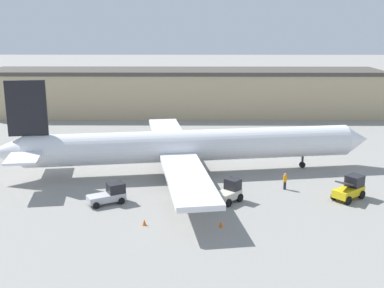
{
  "coord_description": "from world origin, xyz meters",
  "views": [
    {
      "loc": [
        0.43,
        -53.4,
        17.15
      ],
      "look_at": [
        0.0,
        0.0,
        3.43
      ],
      "focal_mm": 45.0,
      "sensor_mm": 36.0,
      "label": 1
    }
  ],
  "objects_px": {
    "ground_crew_worker": "(285,181)",
    "safety_cone_near": "(144,222)",
    "pushback_tug": "(109,194)",
    "baggage_tug": "(229,192)",
    "safety_cone_far": "(221,224)",
    "belt_loader_truck": "(350,188)",
    "airplane": "(183,146)"
  },
  "relations": [
    {
      "from": "ground_crew_worker",
      "to": "safety_cone_near",
      "type": "height_order",
      "value": "ground_crew_worker"
    },
    {
      "from": "ground_crew_worker",
      "to": "pushback_tug",
      "type": "bearing_deg",
      "value": 140.59
    },
    {
      "from": "ground_crew_worker",
      "to": "pushback_tug",
      "type": "height_order",
      "value": "pushback_tug"
    },
    {
      "from": "baggage_tug",
      "to": "safety_cone_far",
      "type": "relative_size",
      "value": 5.78
    },
    {
      "from": "belt_loader_truck",
      "to": "safety_cone_near",
      "type": "bearing_deg",
      "value": 157.75
    },
    {
      "from": "safety_cone_near",
      "to": "safety_cone_far",
      "type": "height_order",
      "value": "same"
    },
    {
      "from": "pushback_tug",
      "to": "safety_cone_far",
      "type": "height_order",
      "value": "pushback_tug"
    },
    {
      "from": "baggage_tug",
      "to": "pushback_tug",
      "type": "xyz_separation_m",
      "value": [
        -11.62,
        -0.56,
        -0.1
      ]
    },
    {
      "from": "airplane",
      "to": "baggage_tug",
      "type": "distance_m",
      "value": 10.46
    },
    {
      "from": "belt_loader_truck",
      "to": "airplane",
      "type": "bearing_deg",
      "value": 113.2
    },
    {
      "from": "airplane",
      "to": "ground_crew_worker",
      "type": "height_order",
      "value": "airplane"
    },
    {
      "from": "belt_loader_truck",
      "to": "safety_cone_far",
      "type": "xyz_separation_m",
      "value": [
        -13.12,
        -6.85,
        -0.81
      ]
    },
    {
      "from": "belt_loader_truck",
      "to": "pushback_tug",
      "type": "relative_size",
      "value": 0.95
    },
    {
      "from": "ground_crew_worker",
      "to": "belt_loader_truck",
      "type": "bearing_deg",
      "value": -76.89
    },
    {
      "from": "ground_crew_worker",
      "to": "safety_cone_far",
      "type": "bearing_deg",
      "value": -179.39
    },
    {
      "from": "airplane",
      "to": "safety_cone_near",
      "type": "distance_m",
      "value": 15.35
    },
    {
      "from": "belt_loader_truck",
      "to": "safety_cone_near",
      "type": "height_order",
      "value": "belt_loader_truck"
    },
    {
      "from": "baggage_tug",
      "to": "pushback_tug",
      "type": "bearing_deg",
      "value": 134.75
    },
    {
      "from": "baggage_tug",
      "to": "safety_cone_far",
      "type": "height_order",
      "value": "baggage_tug"
    },
    {
      "from": "airplane",
      "to": "pushback_tug",
      "type": "xyz_separation_m",
      "value": [
        -6.89,
        -9.63,
        -2.3
      ]
    },
    {
      "from": "ground_crew_worker",
      "to": "baggage_tug",
      "type": "distance_m",
      "value": 7.01
    },
    {
      "from": "belt_loader_truck",
      "to": "safety_cone_far",
      "type": "height_order",
      "value": "belt_loader_truck"
    },
    {
      "from": "safety_cone_far",
      "to": "pushback_tug",
      "type": "bearing_deg",
      "value": 152.58
    },
    {
      "from": "ground_crew_worker",
      "to": "baggage_tug",
      "type": "height_order",
      "value": "baggage_tug"
    },
    {
      "from": "safety_cone_near",
      "to": "airplane",
      "type": "bearing_deg",
      "value": 78.5
    },
    {
      "from": "baggage_tug",
      "to": "safety_cone_near",
      "type": "distance_m",
      "value": 9.63
    },
    {
      "from": "safety_cone_far",
      "to": "baggage_tug",
      "type": "bearing_deg",
      "value": 79.38
    },
    {
      "from": "ground_crew_worker",
      "to": "belt_loader_truck",
      "type": "xyz_separation_m",
      "value": [
        5.95,
        -2.7,
        0.15
      ]
    },
    {
      "from": "ground_crew_worker",
      "to": "baggage_tug",
      "type": "bearing_deg",
      "value": 157.93
    },
    {
      "from": "baggage_tug",
      "to": "safety_cone_far",
      "type": "xyz_separation_m",
      "value": [
        -1.12,
        -6.0,
        -0.72
      ]
    },
    {
      "from": "ground_crew_worker",
      "to": "belt_loader_truck",
      "type": "distance_m",
      "value": 6.54
    },
    {
      "from": "ground_crew_worker",
      "to": "belt_loader_truck",
      "type": "height_order",
      "value": "belt_loader_truck"
    }
  ]
}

